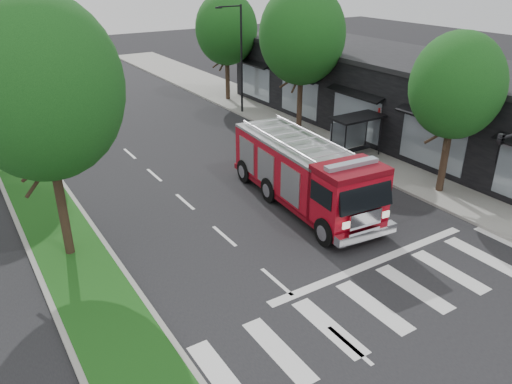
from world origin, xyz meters
The scene contains 11 objects.
ground centered at (0.00, 0.00, 0.00)m, with size 140.00×140.00×0.00m, color black.
sidewalk_right centered at (12.50, 10.00, 0.07)m, with size 5.00×80.00×0.15m, color gray.
median centered at (-6.00, 18.00, 0.08)m, with size 3.00×50.00×0.15m.
storefront_row centered at (17.00, 10.00, 2.50)m, with size 8.00×30.00×5.00m, color black.
bus_shelter centered at (11.20, 8.15, 2.04)m, with size 3.20×1.60×2.61m.
tree_right_near centered at (11.50, 2.00, 5.51)m, with size 4.40×4.40×8.05m.
tree_right_mid centered at (11.50, 14.00, 6.49)m, with size 5.60×5.60×9.72m.
tree_right_far centered at (11.50, 24.00, 5.84)m, with size 5.00×5.00×8.73m.
tree_median_near centered at (-6.00, 6.00, 6.81)m, with size 5.80×5.80×10.16m.
streetlight_right_far centered at (10.35, 20.00, 4.48)m, with size 2.11×0.20×8.00m.
fire_engine centered at (4.83, 4.74, 1.62)m, with size 3.70×9.95×3.38m.
Camera 1 is at (-8.90, -12.58, 10.86)m, focal length 35.00 mm.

